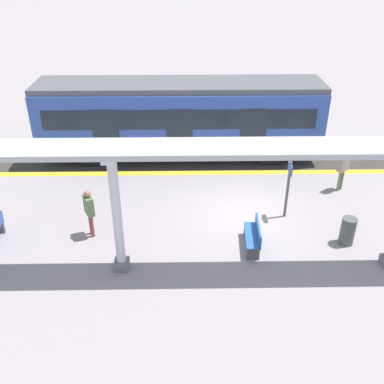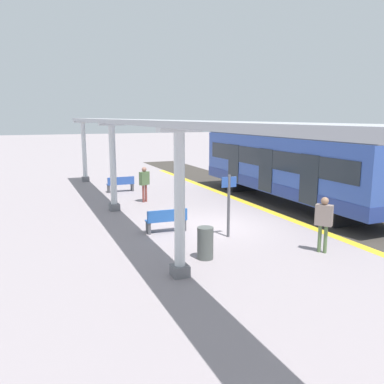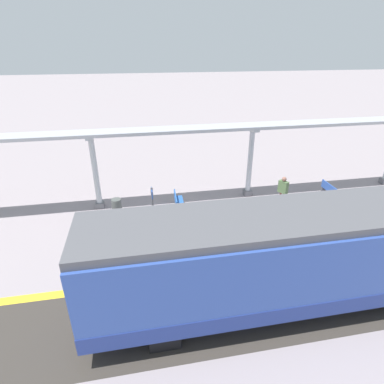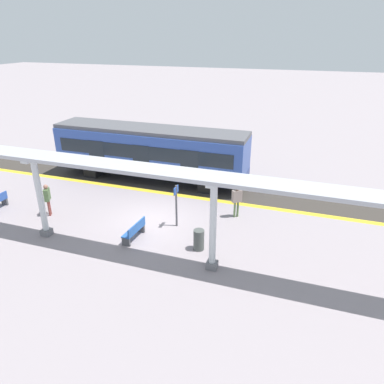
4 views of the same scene
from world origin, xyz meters
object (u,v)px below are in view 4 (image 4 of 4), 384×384
Objects in this scene: canopy_pillar_second at (40,197)px; bench_mid_platform at (135,231)px; train_near_carriage at (150,153)px; platform_info_sign at (176,202)px; passenger_by_the_benches at (47,196)px; canopy_pillar_third at (213,226)px; trash_bin at (199,240)px; passenger_waiting_near_edge at (237,198)px.

canopy_pillar_second is 4.57m from bench_mid_platform.
train_near_carriage reaches higher than platform_info_sign.
platform_info_sign reaches higher than passenger_by_the_benches.
canopy_pillar_third is 4.06× the size of trash_bin.
canopy_pillar_third is 2.12m from trash_bin.
canopy_pillar_second is 2.22× the size of passenger_waiting_near_edge.
canopy_pillar_second is 2.57× the size of bench_mid_platform.
train_near_carriage is 7.12× the size of passenger_waiting_near_edge.
canopy_pillar_third is at bearing 38.60° from train_near_carriage.
canopy_pillar_second is 1.00× the size of canopy_pillar_third.
passenger_by_the_benches is at bearing -145.37° from canopy_pillar_second.
trash_bin is at bearing -14.10° from passenger_waiting_near_edge.
canopy_pillar_third is at bearing 38.92° from trash_bin.
canopy_pillar_third is 9.65m from passenger_by_the_benches.
canopy_pillar_second is at bearing -90.00° from canopy_pillar_third.
platform_info_sign is (-1.80, 1.39, 0.89)m from bench_mid_platform.
platform_info_sign reaches higher than bench_mid_platform.
canopy_pillar_third reaches higher than platform_info_sign.
passenger_by_the_benches is at bearing -72.38° from passenger_waiting_near_edge.
trash_bin is 3.75m from passenger_waiting_near_edge.
passenger_by_the_benches reaches higher than trash_bin.
bench_mid_platform is at bearing 103.91° from canopy_pillar_second.
canopy_pillar_second reaches higher than train_near_carriage.
canopy_pillar_third is at bearing 42.98° from platform_info_sign.
canopy_pillar_third reaches higher than train_near_carriage.
passenger_waiting_near_edge is at bearing 107.62° from passenger_by_the_benches.
platform_info_sign is at bearing 36.00° from train_near_carriage.
passenger_by_the_benches is (-0.60, -8.49, 0.61)m from trash_bin.
platform_info_sign is at bearing 142.33° from bench_mid_platform.
bench_mid_platform is (-1.04, -4.04, -1.54)m from canopy_pillar_third.
passenger_waiting_near_edge is at bearing 126.37° from platform_info_sign.
bench_mid_platform is 5.50m from passenger_waiting_near_edge.
platform_info_sign is (5.28, 3.84, -0.50)m from train_near_carriage.
trash_bin is at bearing -141.08° from canopy_pillar_third.
canopy_pillar_second is 1.78× the size of platform_info_sign.
train_near_carriage reaches higher than passenger_by_the_benches.
canopy_pillar_second is 6.29m from platform_info_sign.
passenger_waiting_near_edge is (-4.75, -0.04, -0.88)m from canopy_pillar_third.
platform_info_sign is at bearing -137.02° from canopy_pillar_third.
platform_info_sign is 1.25× the size of passenger_waiting_near_edge.
train_near_carriage reaches higher than passenger_waiting_near_edge.
canopy_pillar_third is 4.83m from passenger_waiting_near_edge.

